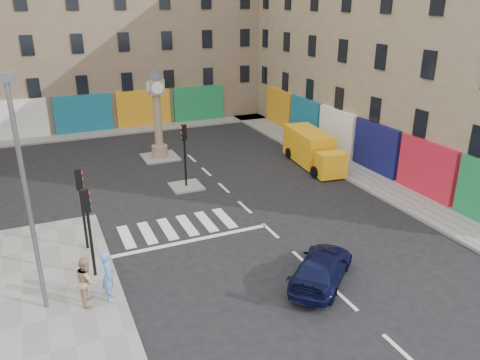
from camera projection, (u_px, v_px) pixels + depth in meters
ground at (280, 240)px, 21.73m from camera, size 120.00×120.00×0.00m
sidewalk_left at (23, 327)px, 15.85m from camera, size 7.00×16.00×0.15m
sidewalk_right at (320, 154)px, 33.51m from camera, size 2.60×30.00×0.15m
sidewalk_far at (111, 132)px, 39.11m from camera, size 32.00×2.40×0.15m
island_near at (186, 186)px, 27.77m from camera, size 1.80×1.80×0.12m
island_far at (160, 157)px, 32.89m from camera, size 2.40×2.40×0.12m
building_right at (403, 36)px, 33.02m from camera, size 10.00×30.00×16.00m
building_far at (91, 23)px, 41.00m from camera, size 32.00×10.00×17.00m
traffic_light_left_near at (88, 219)px, 17.82m from camera, size 0.28×0.22×3.70m
traffic_light_left_far at (81, 197)px, 19.87m from camera, size 0.28×0.22×3.70m
traffic_light_island at (184, 146)px, 26.86m from camera, size 0.28×0.22×3.70m
lamp_post at (25, 187)px, 15.12m from camera, size 0.50×0.25×8.30m
clock_pillar at (157, 108)px, 31.62m from camera, size 1.20×1.20×6.10m
navy_sedan at (321, 268)px, 18.32m from camera, size 4.39×4.17×1.25m
yellow_van at (312, 149)px, 31.22m from camera, size 2.57×6.22×2.20m
pedestrian_blue at (108, 275)px, 16.94m from camera, size 0.51×0.74×1.93m
pedestrian_tan at (87, 280)px, 16.70m from camera, size 0.79×0.97×1.86m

